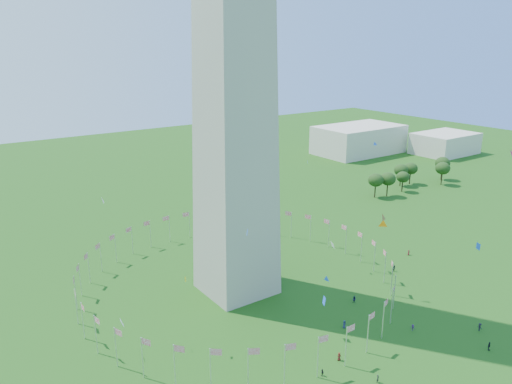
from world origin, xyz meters
The scene contains 6 objects.
flag_ring centered at (0.00, 50.00, 4.50)m, with size 80.24×80.24×9.00m.
gov_building_east_a centered at (150.00, 150.00, 8.00)m, with size 50.00×30.00×16.00m, color beige.
gov_building_east_b centered at (190.00, 120.00, 6.00)m, with size 35.00×25.00×12.00m, color beige.
crowd centered at (9.12, 0.99, 0.90)m, with size 103.00×73.26×2.01m.
kites_aloft centered at (12.57, 23.49, 20.46)m, with size 105.67×60.88×34.49m.
tree_line_east centered at (115.49, 85.10, 5.01)m, with size 53.80×15.91×10.70m.
Camera 1 is at (-64.29, -50.07, 62.88)m, focal length 35.00 mm.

